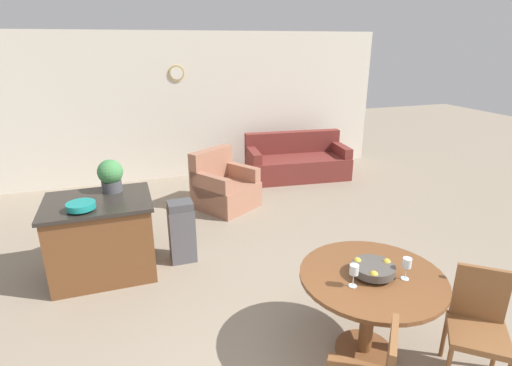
# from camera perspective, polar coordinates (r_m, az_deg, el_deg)

# --- Properties ---
(wall_back) EXTENTS (8.00, 0.09, 2.70)m
(wall_back) POSITION_cam_1_polar(r_m,az_deg,el_deg) (7.74, -10.48, 10.62)
(wall_back) COLOR silver
(wall_back) RESTS_ON ground_plane
(dining_table) EXTENTS (1.16, 1.16, 0.77)m
(dining_table) POSITION_cam_1_polar(r_m,az_deg,el_deg) (3.48, 16.01, -14.95)
(dining_table) COLOR brown
(dining_table) RESTS_ON ground_plane
(dining_chair_near_right) EXTENTS (0.59, 0.59, 0.90)m
(dining_chair_near_right) POSITION_cam_1_polar(r_m,az_deg,el_deg) (3.66, 29.19, -16.86)
(dining_chair_near_right) COLOR brown
(dining_chair_near_right) RESTS_ON ground_plane
(fruit_bowl) EXTENTS (0.34, 0.34, 0.12)m
(fruit_bowl) POSITION_cam_1_polar(r_m,az_deg,el_deg) (3.35, 16.37, -11.63)
(fruit_bowl) COLOR #4C4742
(fruit_bowl) RESTS_ON dining_table
(wine_glass_left) EXTENTS (0.07, 0.07, 0.18)m
(wine_glass_left) POSITION_cam_1_polar(r_m,az_deg,el_deg) (3.14, 13.82, -12.07)
(wine_glass_left) COLOR silver
(wine_glass_left) RESTS_ON dining_table
(wine_glass_right) EXTENTS (0.07, 0.07, 0.18)m
(wine_glass_right) POSITION_cam_1_polar(r_m,az_deg,el_deg) (3.35, 20.75, -10.75)
(wine_glass_right) COLOR silver
(wine_glass_right) RESTS_ON dining_table
(kitchen_island) EXTENTS (1.13, 0.89, 0.89)m
(kitchen_island) POSITION_cam_1_polar(r_m,az_deg,el_deg) (4.83, -21.12, -7.19)
(kitchen_island) COLOR brown
(kitchen_island) RESTS_ON ground_plane
(teal_bowl) EXTENTS (0.29, 0.29, 0.09)m
(teal_bowl) POSITION_cam_1_polar(r_m,az_deg,el_deg) (4.42, -23.74, -3.00)
(teal_bowl) COLOR teal
(teal_bowl) RESTS_ON kitchen_island
(potted_plant) EXTENTS (0.28, 0.28, 0.38)m
(potted_plant) POSITION_cam_1_polar(r_m,az_deg,el_deg) (4.81, -20.07, 1.08)
(potted_plant) COLOR #4C4C51
(potted_plant) RESTS_ON kitchen_island
(trash_bin) EXTENTS (0.30, 0.25, 0.76)m
(trash_bin) POSITION_cam_1_polar(r_m,az_deg,el_deg) (4.88, -10.54, -6.84)
(trash_bin) COLOR #56565B
(trash_bin) RESTS_ON ground_plane
(couch) EXTENTS (2.00, 1.08, 0.84)m
(couch) POSITION_cam_1_polar(r_m,az_deg,el_deg) (7.82, 5.81, 2.94)
(couch) COLOR maroon
(couch) RESTS_ON ground_plane
(armchair) EXTENTS (1.12, 1.12, 0.90)m
(armchair) POSITION_cam_1_polar(r_m,az_deg,el_deg) (6.39, -4.61, -0.78)
(armchair) COLOR #A87056
(armchair) RESTS_ON ground_plane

